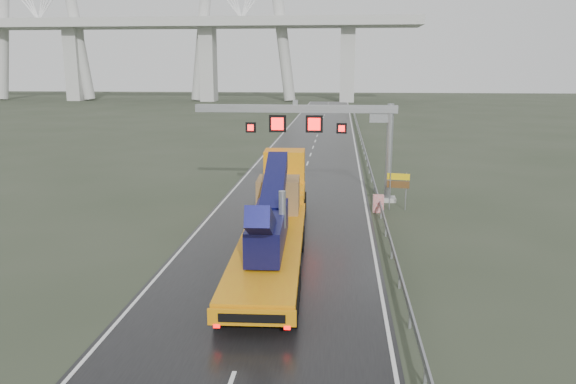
# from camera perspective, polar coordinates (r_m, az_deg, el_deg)

# --- Properties ---
(ground) EXTENTS (400.00, 400.00, 0.00)m
(ground) POSITION_cam_1_polar(r_m,az_deg,el_deg) (25.37, -2.59, -10.10)
(ground) COLOR #2D3525
(ground) RESTS_ON ground
(road) EXTENTS (11.00, 200.00, 0.02)m
(road) POSITION_cam_1_polar(r_m,az_deg,el_deg) (64.01, 2.30, 3.80)
(road) COLOR black
(road) RESTS_ON ground
(guardrail) EXTENTS (0.20, 140.00, 1.40)m
(guardrail) POSITION_cam_1_polar(r_m,az_deg,el_deg) (54.02, 8.22, 2.79)
(guardrail) COLOR gray
(guardrail) RESTS_ON ground
(sign_gantry) EXTENTS (14.90, 1.20, 7.42)m
(sign_gantry) POSITION_cam_1_polar(r_m,az_deg,el_deg) (41.40, 3.67, 6.79)
(sign_gantry) COLOR #BABBB6
(sign_gantry) RESTS_ON ground
(heavy_haul_truck) EXTENTS (3.91, 21.34, 4.99)m
(heavy_haul_truck) POSITION_cam_1_polar(r_m,az_deg,el_deg) (32.10, -1.14, -1.56)
(heavy_haul_truck) COLOR orange
(heavy_haul_truck) RESTS_ON ground
(exit_sign_pair) EXTENTS (1.53, 0.31, 2.64)m
(exit_sign_pair) POSITION_cam_1_polar(r_m,az_deg,el_deg) (39.63, 11.13, 0.80)
(exit_sign_pair) COLOR gray
(exit_sign_pair) RESTS_ON ground
(striped_barrier) EXTENTS (0.75, 0.44, 1.23)m
(striped_barrier) POSITION_cam_1_polar(r_m,az_deg,el_deg) (38.98, 9.15, -1.17)
(striped_barrier) COLOR red
(striped_barrier) RESTS_ON ground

